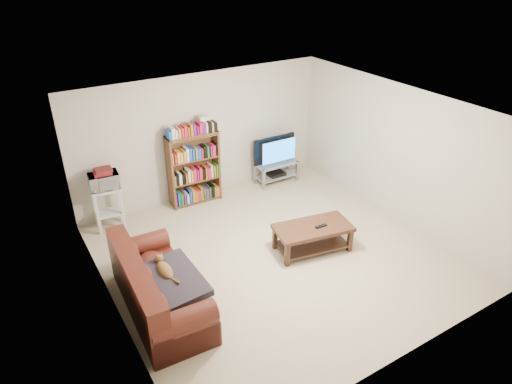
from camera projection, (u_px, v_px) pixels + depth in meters
floor at (274, 255)px, 7.29m from camera, size 5.00×5.00×0.00m
ceiling at (278, 111)px, 6.15m from camera, size 5.00×5.00×0.00m
wall_back at (202, 136)px, 8.59m from camera, size 5.00×0.00×5.00m
wall_front at (406, 284)px, 4.84m from camera, size 5.00×0.00×5.00m
wall_left at (106, 240)px, 5.57m from camera, size 0.00×5.00×5.00m
wall_right at (396, 154)px, 7.87m from camera, size 0.00×5.00×5.00m
sofa at (155, 292)px, 6.07m from camera, size 0.95×2.03×0.86m
blanket at (170, 281)px, 5.94m from camera, size 0.81×1.03×0.18m
cat at (165, 270)px, 6.05m from camera, size 0.24×0.55×0.16m
coffee_table at (313, 233)px, 7.30m from camera, size 1.32×0.83×0.44m
remote at (321, 226)px, 7.21m from camera, size 0.20×0.06×0.02m
tv_stand at (276, 169)px, 9.42m from camera, size 0.89×0.40×0.44m
television at (277, 150)px, 9.22m from camera, size 0.95×0.13×0.55m
dvd_player at (276, 174)px, 9.47m from camera, size 0.36×0.25×0.06m
bookshelf at (194, 168)px, 8.50m from camera, size 0.97×0.33×1.39m
shelf_clutter at (196, 127)px, 8.18m from camera, size 0.71×0.22×0.28m
microwave_stand at (108, 202)px, 7.79m from camera, size 0.52×0.40×0.78m
microwave at (104, 181)px, 7.59m from camera, size 0.51×0.37×0.27m
game_boxes at (102, 172)px, 7.52m from camera, size 0.31×0.27×0.05m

